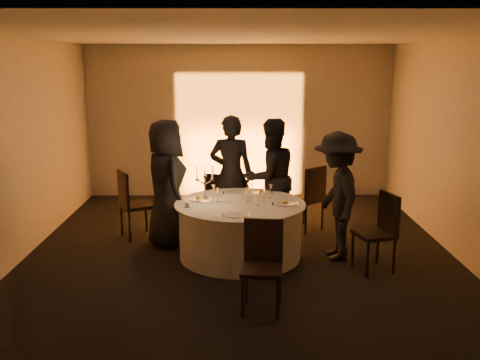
{
  "coord_description": "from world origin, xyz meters",
  "views": [
    {
      "loc": [
        -0.04,
        -7.09,
        2.66
      ],
      "look_at": [
        0.0,
        0.2,
        1.05
      ],
      "focal_mm": 40.0,
      "sensor_mm": 36.0,
      "label": 1
    }
  ],
  "objects_px": {
    "banquet_table": "(240,230)",
    "chair_front": "(262,260)",
    "guest_back_right": "(270,178)",
    "coffee_cup": "(188,205)",
    "chair_back_left": "(217,195)",
    "candelabra": "(205,187)",
    "chair_right": "(380,227)",
    "guest_back_left": "(231,174)",
    "guest_right": "(337,196)",
    "chair_back_right": "(309,194)",
    "guest_left": "(166,183)",
    "chair_left": "(131,200)"
  },
  "relations": [
    {
      "from": "coffee_cup",
      "to": "candelabra",
      "type": "height_order",
      "value": "candelabra"
    },
    {
      "from": "chair_back_left",
      "to": "chair_front",
      "type": "height_order",
      "value": "chair_front"
    },
    {
      "from": "chair_back_left",
      "to": "chair_back_right",
      "type": "relative_size",
      "value": 0.8
    },
    {
      "from": "guest_right",
      "to": "candelabra",
      "type": "relative_size",
      "value": 2.84
    },
    {
      "from": "chair_left",
      "to": "chair_right",
      "type": "distance_m",
      "value": 3.7
    },
    {
      "from": "chair_left",
      "to": "coffee_cup",
      "type": "distance_m",
      "value": 1.4
    },
    {
      "from": "chair_left",
      "to": "guest_back_right",
      "type": "height_order",
      "value": "guest_back_right"
    },
    {
      "from": "banquet_table",
      "to": "chair_front",
      "type": "xyz_separation_m",
      "value": [
        0.23,
        -1.6,
        0.17
      ]
    },
    {
      "from": "chair_right",
      "to": "chair_front",
      "type": "xyz_separation_m",
      "value": [
        -1.57,
        -1.1,
        -0.02
      ]
    },
    {
      "from": "coffee_cup",
      "to": "chair_right",
      "type": "bearing_deg",
      "value": -7.14
    },
    {
      "from": "banquet_table",
      "to": "chair_back_right",
      "type": "relative_size",
      "value": 1.69
    },
    {
      "from": "chair_front",
      "to": "guest_back_right",
      "type": "height_order",
      "value": "guest_back_right"
    },
    {
      "from": "banquet_table",
      "to": "chair_right",
      "type": "xyz_separation_m",
      "value": [
        1.81,
        -0.5,
        0.19
      ]
    },
    {
      "from": "chair_back_right",
      "to": "candelabra",
      "type": "relative_size",
      "value": 1.72
    },
    {
      "from": "chair_back_left",
      "to": "chair_back_right",
      "type": "height_order",
      "value": "chair_back_right"
    },
    {
      "from": "chair_back_right",
      "to": "guest_left",
      "type": "height_order",
      "value": "guest_left"
    },
    {
      "from": "chair_back_left",
      "to": "candelabra",
      "type": "distance_m",
      "value": 1.72
    },
    {
      "from": "coffee_cup",
      "to": "candelabra",
      "type": "relative_size",
      "value": 0.18
    },
    {
      "from": "chair_left",
      "to": "chair_back_left",
      "type": "xyz_separation_m",
      "value": [
        1.27,
        0.86,
        -0.13
      ]
    },
    {
      "from": "candelabra",
      "to": "guest_right",
      "type": "bearing_deg",
      "value": -3.33
    },
    {
      "from": "guest_back_left",
      "to": "chair_right",
      "type": "bearing_deg",
      "value": 146.57
    },
    {
      "from": "guest_right",
      "to": "chair_back_right",
      "type": "bearing_deg",
      "value": -173.25
    },
    {
      "from": "guest_back_right",
      "to": "coffee_cup",
      "type": "relative_size",
      "value": 16.69
    },
    {
      "from": "guest_left",
      "to": "guest_right",
      "type": "xyz_separation_m",
      "value": [
        2.39,
        -0.57,
        -0.05
      ]
    },
    {
      "from": "chair_left",
      "to": "guest_back_left",
      "type": "xyz_separation_m",
      "value": [
        1.52,
        0.32,
        0.34
      ]
    },
    {
      "from": "banquet_table",
      "to": "guest_back_right",
      "type": "xyz_separation_m",
      "value": [
        0.47,
        0.95,
        0.53
      ]
    },
    {
      "from": "guest_back_left",
      "to": "coffee_cup",
      "type": "xyz_separation_m",
      "value": [
        -0.57,
        -1.32,
        -0.14
      ]
    },
    {
      "from": "chair_back_left",
      "to": "chair_right",
      "type": "xyz_separation_m",
      "value": [
        2.19,
        -2.18,
        0.11
      ]
    },
    {
      "from": "banquet_table",
      "to": "coffee_cup",
      "type": "height_order",
      "value": "coffee_cup"
    },
    {
      "from": "chair_back_right",
      "to": "chair_front",
      "type": "height_order",
      "value": "chair_back_right"
    },
    {
      "from": "guest_left",
      "to": "candelabra",
      "type": "bearing_deg",
      "value": -153.5
    },
    {
      "from": "chair_left",
      "to": "guest_back_left",
      "type": "height_order",
      "value": "guest_back_left"
    },
    {
      "from": "guest_back_right",
      "to": "guest_right",
      "type": "height_order",
      "value": "guest_back_right"
    },
    {
      "from": "chair_left",
      "to": "guest_right",
      "type": "height_order",
      "value": "guest_right"
    },
    {
      "from": "banquet_table",
      "to": "guest_right",
      "type": "bearing_deg",
      "value": -2.84
    },
    {
      "from": "guest_back_left",
      "to": "coffee_cup",
      "type": "height_order",
      "value": "guest_back_left"
    },
    {
      "from": "banquet_table",
      "to": "guest_right",
      "type": "relative_size",
      "value": 1.02
    },
    {
      "from": "guest_right",
      "to": "chair_left",
      "type": "bearing_deg",
      "value": -109.28
    },
    {
      "from": "guest_back_left",
      "to": "candelabra",
      "type": "relative_size",
      "value": 3.03
    },
    {
      "from": "coffee_cup",
      "to": "candelabra",
      "type": "distance_m",
      "value": 0.37
    },
    {
      "from": "banquet_table",
      "to": "chair_front",
      "type": "relative_size",
      "value": 1.82
    },
    {
      "from": "chair_left",
      "to": "chair_front",
      "type": "xyz_separation_m",
      "value": [
        1.89,
        -2.41,
        -0.04
      ]
    },
    {
      "from": "chair_back_left",
      "to": "guest_back_right",
      "type": "distance_m",
      "value": 1.21
    },
    {
      "from": "chair_back_left",
      "to": "coffee_cup",
      "type": "bearing_deg",
      "value": 92.49
    },
    {
      "from": "chair_back_left",
      "to": "chair_front",
      "type": "relative_size",
      "value": 0.86
    },
    {
      "from": "chair_back_left",
      "to": "guest_back_right",
      "type": "xyz_separation_m",
      "value": [
        0.86,
        -0.72,
        0.45
      ]
    },
    {
      "from": "guest_back_left",
      "to": "guest_left",
      "type": "bearing_deg",
      "value": 40.47
    },
    {
      "from": "chair_right",
      "to": "candelabra",
      "type": "height_order",
      "value": "candelabra"
    },
    {
      "from": "guest_right",
      "to": "candelabra",
      "type": "distance_m",
      "value": 1.8
    },
    {
      "from": "guest_left",
      "to": "guest_back_right",
      "type": "xyz_separation_m",
      "value": [
        1.55,
        0.44,
        -0.01
      ]
    }
  ]
}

